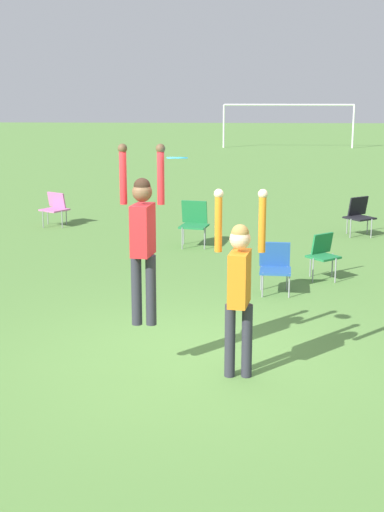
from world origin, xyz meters
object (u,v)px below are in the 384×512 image
Objects in this scene: camping_chair_4 at (359,213)px; person_jumping at (143,232)px; camping_chair_1 at (323,252)px; camping_chair_2 at (275,264)px; person_defending at (239,280)px; camping_chair_3 at (194,220)px; camping_chair_0 at (55,206)px; frisbee at (177,158)px.

person_jumping is at bearing 27.98° from camping_chair_4.
person_jumping is 2.69× the size of camping_chair_1.
person_defending is at bearing 84.36° from camping_chair_2.
camping_chair_1 is 0.83× the size of camping_chair_3.
camping_chair_3 is at bearing -178.53° from camping_chair_0.
frisbee reaches higher than camping_chair_3.
camping_chair_3 reaches higher than camping_chair_2.
person_jumping reaches higher than camping_chair_2.
camping_chair_1 is 1.24m from camping_chair_2.
person_defending is 4.64m from camping_chair_1.
person_jumping is at bearing 67.05° from camping_chair_2.
camping_chair_4 is (3.87, 7.93, -1.14)m from person_jumping.
person_jumping reaches higher than person_defending.
frisbee is at bearing 73.56° from camping_chair_2.
frisbee is 8.99m from camping_chair_4.
person_jumping is 0.93m from frisbee.
frisbee is at bearing 30.69° from camping_chair_4.
frisbee is at bearing -98.23° from person_jumping.
person_defending is 1.49m from frisbee.
person_jumping is at bearing 19.45° from camping_chair_1.
person_jumping is at bearing 99.60° from camping_chair_3.
camping_chair_4 is (1.29, 3.78, 0.02)m from camping_chair_1.
person_defending is at bearing 148.16° from camping_chair_0.
person_jumping reaches higher than camping_chair_4.
frisbee is 7.06m from camping_chair_3.
frisbee is 0.30× the size of camping_chair_1.
camping_chair_4 is at bearing -148.51° from camping_chair_3.
camping_chair_1 is at bearing 62.96° from frisbee.
frisbee is at bearing 103.00° from camping_chair_3.
camping_chair_3 is (-0.12, 6.79, -1.92)m from frisbee.
person_jumping is 3.86m from camping_chair_2.
camping_chair_4 is at bearing 66.71° from frisbee.
frisbee is 0.27× the size of camping_chair_4.
camping_chair_3 reaches higher than camping_chair_4.
camping_chair_2 is 3.69m from camping_chair_3.
camping_chair_0 is (-3.11, 8.74, -1.17)m from person_jumping.
camping_chair_0 is at bearing 29.67° from person_jumping.
camping_chair_2 is (1.32, 3.39, -2.00)m from frisbee.
camping_chair_4 is at bearing -147.42° from camping_chair_1.
person_jumping is at bearing 161.67° from frisbee.
camping_chair_0 is (-4.19, 8.93, -0.68)m from person_defending.
person_defending reaches higher than camping_chair_1.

